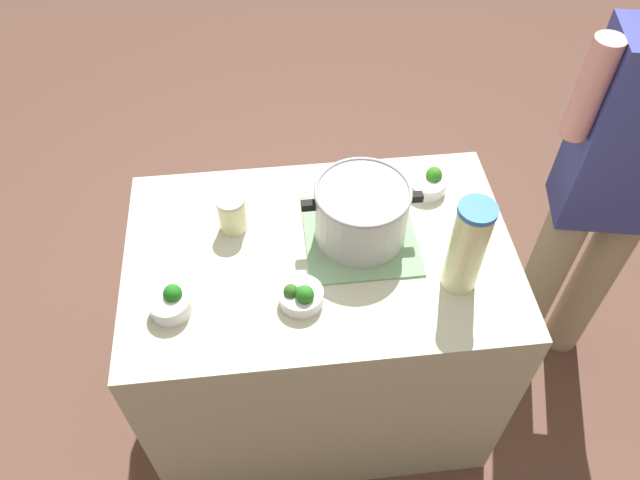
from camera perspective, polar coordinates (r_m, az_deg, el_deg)
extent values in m
plane|color=brown|center=(2.55, 0.00, -13.64)|extent=(8.00, 8.00, 0.00)
cube|color=beige|center=(2.16, 0.00, -8.42)|extent=(1.13, 0.74, 0.88)
cube|color=#7EAD7D|center=(1.84, 3.68, 0.51)|extent=(0.33, 0.34, 0.01)
cylinder|color=#B7B7BC|center=(1.77, 3.82, 2.47)|extent=(0.27, 0.27, 0.18)
torus|color=#99999E|center=(1.71, 3.98, 4.49)|extent=(0.27, 0.27, 0.01)
cube|color=black|center=(1.72, -1.07, 3.19)|extent=(0.04, 0.02, 0.02)
cube|color=black|center=(1.76, 8.77, 3.94)|extent=(0.04, 0.02, 0.02)
cylinder|color=beige|center=(1.67, 13.33, -0.83)|extent=(0.10, 0.10, 0.29)
cylinder|color=#2E6BBB|center=(1.56, 14.32, 2.69)|extent=(0.10, 0.10, 0.02)
ellipsoid|color=yellow|center=(1.65, 13.97, -0.21)|extent=(0.04, 0.04, 0.01)
cylinder|color=beige|center=(1.84, -8.07, 2.35)|extent=(0.08, 0.08, 0.11)
cylinder|color=#B2AD99|center=(1.80, -8.27, 3.63)|extent=(0.09, 0.09, 0.01)
cylinder|color=silver|center=(1.71, -13.61, -5.84)|extent=(0.11, 0.11, 0.05)
ellipsoid|color=#1E662D|center=(1.70, -13.58, -5.05)|extent=(0.04, 0.04, 0.04)
ellipsoid|color=#20711D|center=(1.69, -13.38, -4.83)|extent=(0.05, 0.05, 0.06)
cylinder|color=silver|center=(1.98, 9.74, 5.09)|extent=(0.12, 0.12, 0.05)
ellipsoid|color=#35811D|center=(1.98, 10.42, 5.86)|extent=(0.05, 0.05, 0.06)
ellipsoid|color=#267C25|center=(1.97, 10.43, 5.68)|extent=(0.04, 0.04, 0.04)
cylinder|color=silver|center=(1.68, -1.74, -5.23)|extent=(0.12, 0.12, 0.04)
ellipsoid|color=#277B21|center=(1.64, -1.40, -5.06)|extent=(0.05, 0.05, 0.06)
ellipsoid|color=#2E712E|center=(1.66, -1.72, -4.94)|extent=(0.04, 0.04, 0.05)
ellipsoid|color=#32641F|center=(1.66, -2.69, -4.75)|extent=(0.04, 0.04, 0.05)
cylinder|color=tan|center=(2.46, 19.49, -3.99)|extent=(0.14, 0.14, 0.81)
cylinder|color=tan|center=(2.54, 23.62, -3.47)|extent=(0.14, 0.14, 0.81)
cylinder|color=#DC8F8B|center=(1.81, 23.61, 12.56)|extent=(0.08, 0.08, 0.30)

